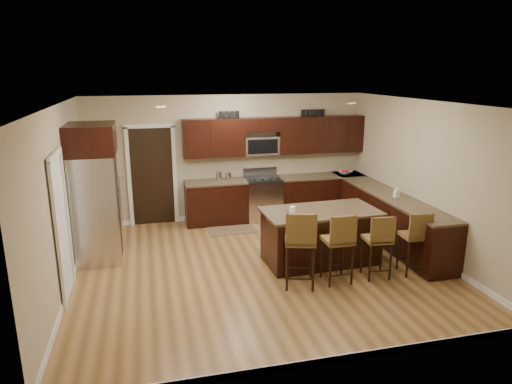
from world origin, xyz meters
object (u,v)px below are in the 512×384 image
object	(u,v)px
stool_extra	(416,236)
stool_right	(379,239)
stool_mid	(339,240)
refrigerator	(95,192)
stool_left	(300,241)
range	(263,198)
island	(320,238)

from	to	relation	value
stool_extra	stool_right	bearing A→B (deg)	-175.50
stool_mid	refrigerator	xyz separation A→B (m)	(-3.63, 1.87, 0.50)
stool_mid	stool_extra	bearing A→B (deg)	-0.08
stool_left	stool_right	world-z (taller)	stool_left
refrigerator	stool_extra	distance (m)	5.32
range	island	distance (m)	2.50
stool_mid	refrigerator	distance (m)	4.12
stool_right	refrigerator	bearing A→B (deg)	161.05
island	stool_right	distance (m)	1.08
range	island	size ratio (longest dim) A/B	0.56
island	refrigerator	bearing A→B (deg)	161.87
island	stool_mid	distance (m)	0.89
island	stool_right	bearing A→B (deg)	-55.10
stool_mid	stool_left	bearing A→B (deg)	179.91
stool_mid	stool_right	distance (m)	0.67
stool_left	stool_mid	distance (m)	0.63
range	refrigerator	size ratio (longest dim) A/B	0.47
stool_right	stool_left	bearing A→B (deg)	-175.21
refrigerator	range	bearing A→B (deg)	23.74
stool_left	stool_mid	world-z (taller)	stool_left
range	stool_left	bearing A→B (deg)	-95.00
stool_left	stool_right	bearing A→B (deg)	16.61
stool_left	range	bearing A→B (deg)	101.32
island	stool_left	distance (m)	1.11
range	island	xyz separation A→B (m)	(0.36, -2.47, -0.04)
stool_left	stool_extra	bearing A→B (deg)	16.51
stool_mid	stool_right	xyz separation A→B (m)	(0.67, 0.00, -0.05)
range	island	world-z (taller)	range
island	stool_left	world-z (taller)	stool_left
island	stool_right	size ratio (longest dim) A/B	1.88
range	island	bearing A→B (deg)	-81.79
stool_left	refrigerator	bearing A→B (deg)	164.44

